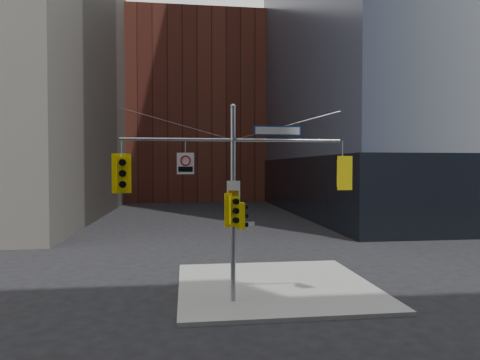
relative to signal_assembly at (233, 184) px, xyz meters
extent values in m
plane|color=black|center=(0.00, -1.99, -4.42)|extent=(160.00, 160.00, 0.00)
cube|color=gray|center=(2.00, 2.01, -4.34)|extent=(8.00, 8.00, 0.15)
cube|color=black|center=(28.00, 30.01, -1.42)|extent=(36.40, 36.40, 6.00)
cube|color=brown|center=(0.00, 56.01, 9.58)|extent=(26.00, 20.00, 28.00)
cylinder|color=gray|center=(0.00, 0.01, -0.82)|extent=(0.18, 0.18, 7.20)
sphere|color=gray|center=(0.00, 0.01, 2.78)|extent=(0.20, 0.20, 0.20)
cylinder|color=gray|center=(-2.00, 0.01, 1.58)|extent=(4.00, 0.11, 0.11)
cylinder|color=gray|center=(2.00, 0.01, 1.58)|extent=(4.00, 0.11, 0.11)
cylinder|color=gray|center=(0.00, -0.34, 1.58)|extent=(0.10, 0.70, 0.10)
cylinder|color=gray|center=(-2.00, 0.01, 2.13)|extent=(4.00, 0.02, 1.12)
cylinder|color=gray|center=(2.00, 0.01, 2.13)|extent=(4.00, 0.02, 1.12)
cube|color=yellow|center=(-3.91, 0.01, 0.38)|extent=(0.42, 0.33, 1.14)
cube|color=yellow|center=(-3.96, 0.20, 0.38)|extent=(0.66, 0.19, 1.41)
cylinder|color=black|center=(-3.87, -0.20, 0.76)|extent=(0.27, 0.22, 0.24)
cylinder|color=black|center=(-3.89, -0.12, 0.76)|extent=(0.21, 0.07, 0.21)
cylinder|color=black|center=(-3.87, -0.20, 0.38)|extent=(0.27, 0.22, 0.24)
cylinder|color=black|center=(-3.89, -0.12, 0.38)|extent=(0.21, 0.07, 0.21)
cylinder|color=black|center=(-3.87, -0.20, 0.00)|extent=(0.27, 0.22, 0.24)
cylinder|color=black|center=(-3.89, -0.12, 0.00)|extent=(0.21, 0.07, 0.21)
cube|color=yellow|center=(4.11, 0.01, 0.38)|extent=(0.36, 0.28, 1.02)
cube|color=yellow|center=(4.14, -0.17, 0.38)|extent=(0.60, 0.13, 1.27)
cylinder|color=black|center=(4.08, 0.20, 0.72)|extent=(0.24, 0.19, 0.21)
cylinder|color=black|center=(4.10, 0.12, 0.72)|extent=(0.19, 0.05, 0.18)
cylinder|color=black|center=(4.08, 0.20, 0.38)|extent=(0.24, 0.19, 0.21)
cylinder|color=black|center=(4.10, 0.12, 0.38)|extent=(0.19, 0.05, 0.18)
cylinder|color=black|center=(4.08, 0.20, 0.04)|extent=(0.24, 0.19, 0.21)
cylinder|color=black|center=(4.10, 0.12, 0.04)|extent=(0.19, 0.05, 0.18)
cube|color=yellow|center=(0.28, 0.01, -1.17)|extent=(0.28, 0.35, 0.97)
cylinder|color=black|center=(0.46, 0.05, -0.85)|extent=(0.19, 0.23, 0.20)
cylinder|color=black|center=(0.39, 0.03, -0.85)|extent=(0.06, 0.18, 0.18)
cylinder|color=black|center=(0.46, 0.05, -1.17)|extent=(0.19, 0.23, 0.20)
cylinder|color=black|center=(0.39, 0.03, -1.17)|extent=(0.06, 0.18, 0.18)
cylinder|color=black|center=(0.46, 0.05, -1.49)|extent=(0.19, 0.23, 0.20)
cylinder|color=#0CE559|center=(0.39, 0.03, -1.49)|extent=(0.06, 0.18, 0.18)
cube|color=yellow|center=(0.00, -0.27, -0.94)|extent=(0.37, 0.30, 0.99)
cube|color=yellow|center=(-0.04, -0.11, -0.94)|extent=(0.58, 0.19, 1.23)
cylinder|color=black|center=(0.05, -0.46, -0.61)|extent=(0.24, 0.20, 0.21)
cylinder|color=black|center=(0.03, -0.38, -0.61)|extent=(0.18, 0.06, 0.18)
cylinder|color=black|center=(0.05, -0.46, -0.94)|extent=(0.24, 0.20, 0.21)
cylinder|color=black|center=(0.03, -0.38, -0.94)|extent=(0.18, 0.06, 0.18)
cylinder|color=black|center=(0.05, -0.46, -1.27)|extent=(0.24, 0.20, 0.21)
cylinder|color=black|center=(0.03, -0.38, -1.27)|extent=(0.18, 0.06, 0.18)
cube|color=navy|center=(1.64, 0.01, 1.93)|extent=(1.76, 0.11, 0.34)
cube|color=silver|center=(1.64, -0.02, 1.93)|extent=(1.65, 0.08, 0.26)
cube|color=silver|center=(-1.71, -0.01, 0.73)|extent=(0.61, 0.09, 0.76)
torus|color=#B20A0A|center=(-1.71, -0.03, 0.84)|extent=(0.38, 0.09, 0.38)
cube|color=black|center=(-1.71, -0.03, 0.53)|extent=(0.51, 0.06, 0.18)
cube|color=silver|center=(0.00, -0.11, -0.20)|extent=(0.49, 0.08, 0.64)
cube|color=#D88C00|center=(0.00, -0.13, -0.38)|extent=(0.35, 0.05, 0.28)
cube|color=silver|center=(0.45, 0.01, -1.46)|extent=(0.69, 0.12, 0.14)
cube|color=#145926|center=(0.00, 0.46, -1.60)|extent=(0.04, 0.80, 0.16)
camera|label=1|loc=(-1.72, -15.34, 0.60)|focal=32.00mm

